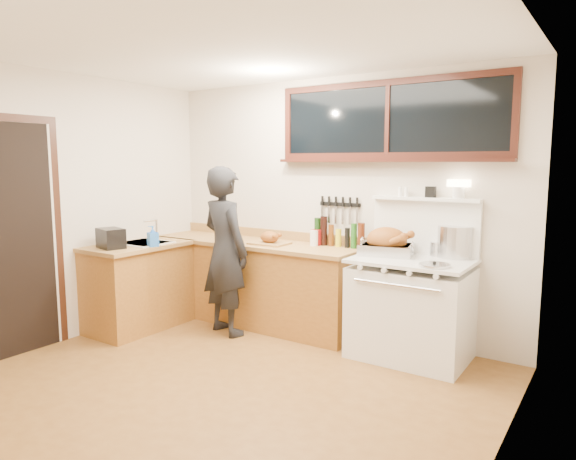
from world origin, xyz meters
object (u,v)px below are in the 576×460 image
Objects in this scene: vintage_stove at (411,306)px; cutting_board at (270,239)px; man at (225,251)px; roast_turkey at (387,244)px.

vintage_stove is 4.08× the size of cutting_board.
vintage_stove is 1.60m from cutting_board.
man is at bearing -128.88° from cutting_board.
roast_turkey is (1.55, 0.47, 0.15)m from man.
vintage_stove is at bearing 12.49° from man.
man is 1.63m from roast_turkey.
man reaches higher than roast_turkey.
man is 4.37× the size of cutting_board.
man is at bearing -163.32° from roast_turkey.
man is at bearing -167.51° from vintage_stove.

